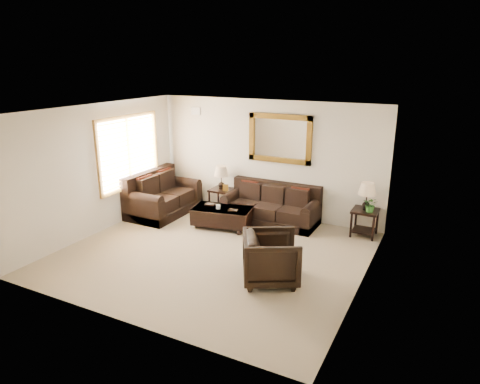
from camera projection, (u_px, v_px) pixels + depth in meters
The scene contains 11 objects.
room at pixel (212, 186), 7.76m from camera, with size 5.51×5.01×2.71m.
window at pixel (129, 152), 9.64m from camera, with size 0.07×1.96×1.66m.
mirror at pixel (280, 139), 9.58m from camera, with size 1.50×0.06×1.10m.
air_vent at pixel (196, 111), 10.40m from camera, with size 0.25×0.02×0.18m, color #999999.
sofa at pixel (271, 208), 9.70m from camera, with size 2.13×0.92×0.87m.
loveseat at pixel (162, 198), 10.24m from camera, with size 1.06×1.79×1.01m.
end_table_left at pixel (221, 182), 10.28m from camera, with size 0.51×0.51×1.12m.
end_table_right at pixel (366, 201), 8.78m from camera, with size 0.52×0.52×1.15m.
coffee_table at pixel (222, 215), 9.39m from camera, with size 1.40×0.92×0.55m.
armchair at pixel (271, 256), 7.01m from camera, with size 0.89×0.83×0.91m, color black.
potted_plant at pixel (371, 206), 8.67m from camera, with size 0.29×0.32×0.25m, color #25571D.
Camera 1 is at (3.83, -6.41, 3.51)m, focal length 32.00 mm.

